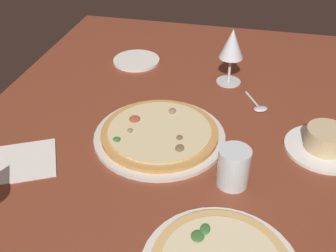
{
  "coord_description": "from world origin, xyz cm",
  "views": [
    {
      "loc": [
        81.57,
        16.4,
        65.77
      ],
      "look_at": [
        1.35,
        -1.85,
        7.0
      ],
      "focal_mm": 43.04,
      "sensor_mm": 36.0,
      "label": 1
    }
  ],
  "objects_px": {
    "pizza_main": "(160,134)",
    "side_plate": "(136,60)",
    "paper_menu": "(16,162)",
    "ramekin_on_saucer": "(325,142)",
    "wine_glass_far": "(232,46)",
    "water_glass": "(233,170)",
    "spoon": "(258,106)"
  },
  "relations": [
    {
      "from": "ramekin_on_saucer",
      "to": "side_plate",
      "type": "xyz_separation_m",
      "value": [
        -0.36,
        -0.58,
        -0.02
      ]
    },
    {
      "from": "ramekin_on_saucer",
      "to": "wine_glass_far",
      "type": "bearing_deg",
      "value": -137.41
    },
    {
      "from": "paper_menu",
      "to": "water_glass",
      "type": "bearing_deg",
      "value": 68.21
    },
    {
      "from": "pizza_main",
      "to": "side_plate",
      "type": "bearing_deg",
      "value": -155.81
    },
    {
      "from": "ramekin_on_saucer",
      "to": "side_plate",
      "type": "bearing_deg",
      "value": -121.52
    },
    {
      "from": "side_plate",
      "to": "spoon",
      "type": "bearing_deg",
      "value": 64.26
    },
    {
      "from": "side_plate",
      "to": "spoon",
      "type": "height_order",
      "value": "spoon"
    },
    {
      "from": "pizza_main",
      "to": "side_plate",
      "type": "distance_m",
      "value": 0.44
    },
    {
      "from": "spoon",
      "to": "ramekin_on_saucer",
      "type": "bearing_deg",
      "value": 46.55
    },
    {
      "from": "ramekin_on_saucer",
      "to": "paper_menu",
      "type": "bearing_deg",
      "value": -73.27
    },
    {
      "from": "water_glass",
      "to": "side_plate",
      "type": "height_order",
      "value": "water_glass"
    },
    {
      "from": "pizza_main",
      "to": "spoon",
      "type": "height_order",
      "value": "pizza_main"
    },
    {
      "from": "pizza_main",
      "to": "water_glass",
      "type": "relative_size",
      "value": 3.62
    },
    {
      "from": "ramekin_on_saucer",
      "to": "side_plate",
      "type": "distance_m",
      "value": 0.68
    },
    {
      "from": "water_glass",
      "to": "spoon",
      "type": "xyz_separation_m",
      "value": [
        -0.32,
        0.04,
        -0.03
      ]
    },
    {
      "from": "side_plate",
      "to": "water_glass",
      "type": "bearing_deg",
      "value": 35.47
    },
    {
      "from": "pizza_main",
      "to": "wine_glass_far",
      "type": "xyz_separation_m",
      "value": [
        -0.33,
        0.14,
        0.11
      ]
    },
    {
      "from": "pizza_main",
      "to": "wine_glass_far",
      "type": "relative_size",
      "value": 1.9
    },
    {
      "from": "water_glass",
      "to": "side_plate",
      "type": "distance_m",
      "value": 0.64
    },
    {
      "from": "ramekin_on_saucer",
      "to": "side_plate",
      "type": "relative_size",
      "value": 1.2
    },
    {
      "from": "side_plate",
      "to": "paper_menu",
      "type": "distance_m",
      "value": 0.58
    },
    {
      "from": "wine_glass_far",
      "to": "ramekin_on_saucer",
      "type": "bearing_deg",
      "value": 42.59
    },
    {
      "from": "ramekin_on_saucer",
      "to": "water_glass",
      "type": "xyz_separation_m",
      "value": [
        0.17,
        -0.21,
        0.02
      ]
    },
    {
      "from": "pizza_main",
      "to": "water_glass",
      "type": "height_order",
      "value": "water_glass"
    },
    {
      "from": "side_plate",
      "to": "paper_menu",
      "type": "bearing_deg",
      "value": -12.48
    },
    {
      "from": "side_plate",
      "to": "wine_glass_far",
      "type": "bearing_deg",
      "value": 77.26
    },
    {
      "from": "wine_glass_far",
      "to": "water_glass",
      "type": "xyz_separation_m",
      "value": [
        0.45,
        0.05,
        -0.08
      ]
    },
    {
      "from": "pizza_main",
      "to": "water_glass",
      "type": "xyz_separation_m",
      "value": [
        0.13,
        0.19,
        0.03
      ]
    },
    {
      "from": "wine_glass_far",
      "to": "water_glass",
      "type": "bearing_deg",
      "value": 6.74
    },
    {
      "from": "pizza_main",
      "to": "ramekin_on_saucer",
      "type": "distance_m",
      "value": 0.4
    },
    {
      "from": "water_glass",
      "to": "side_plate",
      "type": "bearing_deg",
      "value": -144.53
    },
    {
      "from": "wine_glass_far",
      "to": "spoon",
      "type": "bearing_deg",
      "value": 37.05
    }
  ]
}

